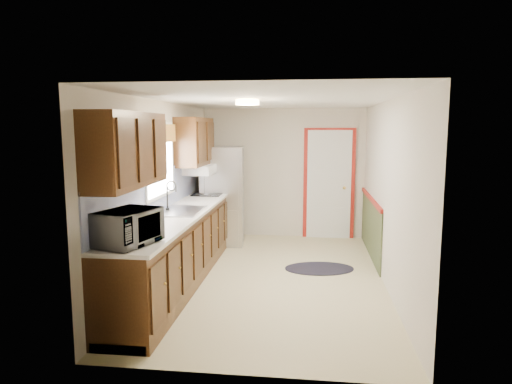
# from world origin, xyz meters

# --- Properties ---
(room_shell) EXTENTS (3.20, 5.20, 2.52)m
(room_shell) POSITION_xyz_m (0.00, 0.00, 1.20)
(room_shell) COLOR beige
(room_shell) RESTS_ON ground
(kitchen_run) EXTENTS (0.63, 4.00, 2.20)m
(kitchen_run) POSITION_xyz_m (-1.24, -0.29, 0.81)
(kitchen_run) COLOR #371E0C
(kitchen_run) RESTS_ON ground
(back_wall_trim) EXTENTS (1.12, 2.30, 2.08)m
(back_wall_trim) POSITION_xyz_m (0.99, 2.21, 0.89)
(back_wall_trim) COLOR maroon
(back_wall_trim) RESTS_ON ground
(ceiling_fixture) EXTENTS (0.30, 0.30, 0.06)m
(ceiling_fixture) POSITION_xyz_m (-0.30, -0.20, 2.36)
(ceiling_fixture) COLOR #FFD88C
(ceiling_fixture) RESTS_ON room_shell
(microwave) EXTENTS (0.48, 0.67, 0.41)m
(microwave) POSITION_xyz_m (-1.20, -1.95, 1.14)
(microwave) COLOR white
(microwave) RESTS_ON kitchen_run
(refrigerator) EXTENTS (0.77, 0.75, 1.72)m
(refrigerator) POSITION_xyz_m (-1.02, 1.80, 0.86)
(refrigerator) COLOR #B7B7BC
(refrigerator) RESTS_ON ground
(rug) EXTENTS (1.09, 0.79, 0.01)m
(rug) POSITION_xyz_m (0.66, 0.49, 0.01)
(rug) COLOR black
(rug) RESTS_ON ground
(cooktop) EXTENTS (0.47, 0.57, 0.02)m
(cooktop) POSITION_xyz_m (-1.19, 1.40, 0.95)
(cooktop) COLOR black
(cooktop) RESTS_ON kitchen_run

